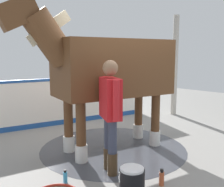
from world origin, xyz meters
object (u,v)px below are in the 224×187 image
(handler, at_px, (110,109))
(bottle_spray, at_px, (162,178))
(bottle_shampoo, at_px, (65,177))
(wash_bucket, at_px, (132,181))
(horse, at_px, (108,69))

(handler, relative_size, bottle_spray, 7.31)
(handler, distance_m, bottle_shampoo, 1.11)
(wash_bucket, relative_size, bottle_spray, 1.50)
(handler, xyz_separation_m, bottle_spray, (-0.19, 0.78, -0.84))
(handler, bearing_deg, horse, 77.34)
(handler, height_order, wash_bucket, handler)
(bottle_spray, bearing_deg, handler, -76.24)
(wash_bucket, distance_m, bottle_spray, 0.46)
(handler, height_order, bottle_spray, handler)
(horse, relative_size, wash_bucket, 9.87)
(horse, xyz_separation_m, wash_bucket, (0.85, 1.32, -1.31))
(bottle_shampoo, relative_size, bottle_spray, 0.82)
(wash_bucket, height_order, bottle_shampoo, wash_bucket)
(wash_bucket, bearing_deg, bottle_spray, 161.35)
(handler, height_order, bottle_shampoo, handler)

